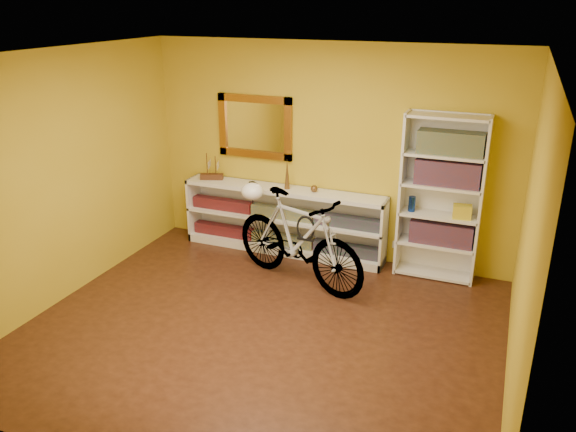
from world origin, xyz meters
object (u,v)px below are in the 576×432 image
at_px(console_unit, 283,220).
at_px(bicycle, 298,239).
at_px(bookcase, 440,199).
at_px(helmet, 252,191).

distance_m(console_unit, bicycle, 0.89).
height_order(bookcase, bicycle, bookcase).
xyz_separation_m(console_unit, helmet, (-0.18, -0.51, 0.52)).
xyz_separation_m(bookcase, bicycle, (-1.41, -0.76, -0.41)).
bearing_deg(bicycle, console_unit, 52.21).
height_order(console_unit, bookcase, bookcase).
bearing_deg(helmet, bicycle, -19.14).
height_order(console_unit, bicycle, bicycle).
relative_size(console_unit, bookcase, 1.37).
height_order(bicycle, helmet, bicycle).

